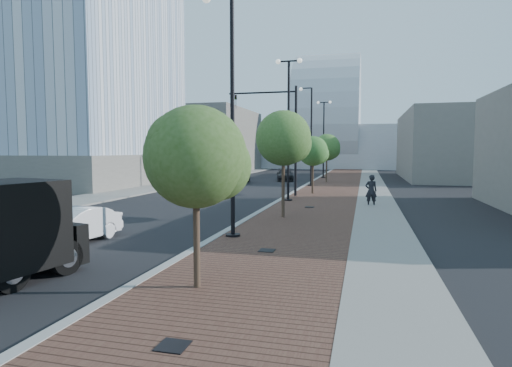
# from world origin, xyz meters

# --- Properties ---
(ground) EXTENTS (220.00, 220.00, 0.00)m
(ground) POSITION_xyz_m (0.00, 0.00, 0.00)
(ground) COLOR black
(sidewalk) EXTENTS (7.00, 140.00, 0.12)m
(sidewalk) POSITION_xyz_m (3.50, 40.00, 0.06)
(sidewalk) COLOR #4C2D23
(sidewalk) RESTS_ON ground
(concrete_strip) EXTENTS (2.40, 140.00, 0.13)m
(concrete_strip) POSITION_xyz_m (6.20, 40.00, 0.07)
(concrete_strip) COLOR slate
(concrete_strip) RESTS_ON ground
(curb) EXTENTS (0.30, 140.00, 0.14)m
(curb) POSITION_xyz_m (0.00, 40.00, 0.07)
(curb) COLOR gray
(curb) RESTS_ON ground
(west_sidewalk) EXTENTS (4.00, 140.00, 0.12)m
(west_sidewalk) POSITION_xyz_m (-13.00, 40.00, 0.06)
(west_sidewalk) COLOR slate
(west_sidewalk) RESTS_ON ground
(white_sedan) EXTENTS (1.85, 4.06, 1.29)m
(white_sedan) POSITION_xyz_m (-4.87, 7.86, 0.65)
(white_sedan) COLOR white
(white_sedan) RESTS_ON ground
(dark_car_mid) EXTENTS (2.76, 4.98, 1.32)m
(dark_car_mid) POSITION_xyz_m (-7.50, 36.99, 0.66)
(dark_car_mid) COLOR black
(dark_car_mid) RESTS_ON ground
(dark_car_far) EXTENTS (2.72, 4.78, 1.31)m
(dark_car_far) POSITION_xyz_m (-3.32, 41.89, 0.65)
(dark_car_far) COLOR black
(dark_car_far) RESTS_ON ground
(pedestrian) EXTENTS (0.79, 0.60, 1.95)m
(pedestrian) POSITION_xyz_m (5.85, 20.97, 0.98)
(pedestrian) COLOR black
(pedestrian) RESTS_ON ground
(streetlight_1) EXTENTS (1.44, 0.56, 9.21)m
(streetlight_1) POSITION_xyz_m (0.49, 10.00, 4.34)
(streetlight_1) COLOR black
(streetlight_1) RESTS_ON ground
(streetlight_2) EXTENTS (1.72, 0.56, 9.28)m
(streetlight_2) POSITION_xyz_m (0.60, 22.00, 4.82)
(streetlight_2) COLOR black
(streetlight_2) RESTS_ON ground
(streetlight_3) EXTENTS (1.44, 0.56, 9.21)m
(streetlight_3) POSITION_xyz_m (0.49, 34.00, 4.34)
(streetlight_3) COLOR black
(streetlight_3) RESTS_ON ground
(streetlight_4) EXTENTS (1.72, 0.56, 9.28)m
(streetlight_4) POSITION_xyz_m (0.60, 46.00, 4.82)
(streetlight_4) COLOR black
(streetlight_4) RESTS_ON ground
(traffic_mast) EXTENTS (5.09, 0.20, 8.00)m
(traffic_mast) POSITION_xyz_m (-0.30, 25.00, 4.98)
(traffic_mast) COLOR black
(traffic_mast) RESTS_ON ground
(tree_0) EXTENTS (2.47, 2.43, 4.46)m
(tree_0) POSITION_xyz_m (1.65, 4.02, 3.23)
(tree_0) COLOR #382619
(tree_0) RESTS_ON ground
(tree_1) EXTENTS (2.69, 2.69, 5.34)m
(tree_1) POSITION_xyz_m (1.65, 15.02, 3.98)
(tree_1) COLOR #382619
(tree_1) RESTS_ON ground
(tree_2) EXTENTS (2.34, 2.28, 4.50)m
(tree_2) POSITION_xyz_m (1.65, 27.02, 3.35)
(tree_2) COLOR #382619
(tree_2) RESTS_ON ground
(tree_3) EXTENTS (2.77, 2.77, 5.11)m
(tree_3) POSITION_xyz_m (1.65, 39.02, 3.72)
(tree_3) COLOR #382619
(tree_3) RESTS_ON ground
(tower_podium) EXTENTS (19.00, 19.00, 3.00)m
(tower_podium) POSITION_xyz_m (-24.00, 32.00, 1.50)
(tower_podium) COLOR #65615B
(tower_podium) RESTS_ON ground
(convention_center) EXTENTS (50.00, 30.00, 50.00)m
(convention_center) POSITION_xyz_m (-2.00, 85.00, 6.00)
(convention_center) COLOR #A9ADB4
(convention_center) RESTS_ON ground
(commercial_block_nw) EXTENTS (14.00, 20.00, 10.00)m
(commercial_block_nw) POSITION_xyz_m (-20.00, 60.00, 5.00)
(commercial_block_nw) COLOR #635F59
(commercial_block_nw) RESTS_ON ground
(commercial_block_ne) EXTENTS (12.00, 22.00, 8.00)m
(commercial_block_ne) POSITION_xyz_m (16.00, 50.00, 4.00)
(commercial_block_ne) COLOR slate
(commercial_block_ne) RESTS_ON ground
(utility_cover_0) EXTENTS (0.50, 0.50, 0.02)m
(utility_cover_0) POSITION_xyz_m (2.40, 1.00, 0.13)
(utility_cover_0) COLOR black
(utility_cover_0) RESTS_ON sidewalk
(utility_cover_1) EXTENTS (0.50, 0.50, 0.02)m
(utility_cover_1) POSITION_xyz_m (2.40, 8.00, 0.13)
(utility_cover_1) COLOR black
(utility_cover_1) RESTS_ON sidewalk
(utility_cover_2) EXTENTS (0.50, 0.50, 0.02)m
(utility_cover_2) POSITION_xyz_m (2.40, 19.00, 0.13)
(utility_cover_2) COLOR black
(utility_cover_2) RESTS_ON sidewalk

